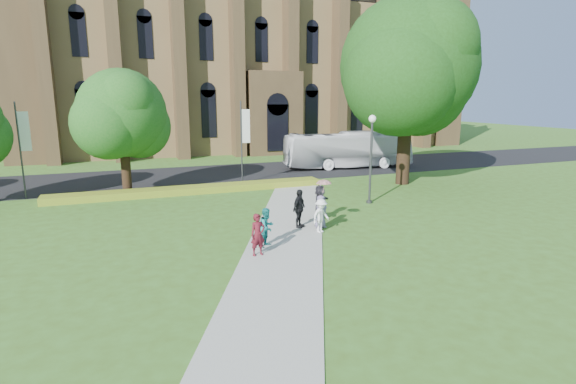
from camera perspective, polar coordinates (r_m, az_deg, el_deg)
name	(u,v)px	position (r m, az deg, el deg)	size (l,w,h in m)	color
ground	(294,252)	(18.63, 0.72, -7.62)	(160.00, 160.00, 0.00)	#3D5C1B
road	(203,175)	(37.40, -10.72, 2.14)	(160.00, 10.00, 0.02)	black
footpath	(285,244)	(19.50, -0.37, -6.65)	(3.20, 30.00, 0.04)	#B2B2A8
flower_hedge	(192,190)	(30.44, -12.09, 0.28)	(18.00, 1.40, 0.45)	gold
cathedral	(250,42)	(58.80, -4.85, 18.48)	(52.60, 18.25, 28.00)	brown
streetlamp	(371,148)	(26.93, 10.52, 5.47)	(0.44, 0.44, 5.24)	#38383D
large_tree	(408,66)	(33.63, 15.02, 15.17)	(9.60, 9.60, 13.20)	#332114
street_tree_1	(122,114)	(30.82, -20.35, 9.32)	(5.60, 5.60, 8.05)	#332114
banner_pole_0	(243,138)	(32.79, -5.74, 6.89)	(0.70, 0.10, 6.00)	#38383D
banner_pole_1	(22,145)	(32.08, -30.72, 5.18)	(0.70, 0.10, 6.00)	#38383D
tour_coach	(348,150)	(40.77, 7.61, 5.33)	(2.70, 11.53, 3.21)	silver
pedestrian_0	(258,235)	(17.94, -3.85, -5.42)	(0.62, 0.41, 1.71)	#54131D
pedestrian_1	(267,227)	(19.00, -2.70, -4.48)	(0.81, 0.63, 1.66)	#198180
pedestrian_2	(321,216)	(20.97, 4.20, -3.03)	(1.03, 0.59, 1.59)	white
pedestrian_3	(299,208)	(21.67, 1.43, -2.11)	(1.10, 0.46, 1.88)	black
pedestrian_4	(321,212)	(21.68, 4.19, -2.50)	(0.78, 0.51, 1.61)	slate
pedestrian_5	(320,203)	(23.04, 4.07, -1.35)	(1.69, 0.54, 1.82)	#29262E
parasol	(324,188)	(21.60, 4.56, 0.50)	(0.73, 0.73, 0.64)	#EAA5C4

